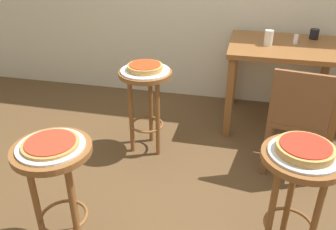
{
  "coord_description": "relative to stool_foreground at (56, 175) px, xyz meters",
  "views": [
    {
      "loc": [
        0.41,
        -2.02,
        1.7
      ],
      "look_at": [
        -0.04,
        -0.07,
        0.63
      ],
      "focal_mm": 38.28,
      "sensor_mm": 36.0,
      "label": 1
    }
  ],
  "objects": [
    {
      "name": "pizza_foreground",
      "position": [
        0.0,
        0.0,
        0.2
      ],
      "size": [
        0.29,
        0.29,
        0.02
      ],
      "color": "#B78442",
      "rests_on": "serving_plate_foreground"
    },
    {
      "name": "stool_leftside",
      "position": [
        0.17,
        1.12,
        0.0
      ],
      "size": [
        0.41,
        0.41,
        0.7
      ],
      "color": "brown",
      "rests_on": "ground_plane"
    },
    {
      "name": "cup_near_edge",
      "position": [
        1.08,
        1.77,
        0.31
      ],
      "size": [
        0.07,
        0.07,
        0.13
      ],
      "primitive_type": "cylinder",
      "color": "silver",
      "rests_on": "dining_table"
    },
    {
      "name": "stool_foreground",
      "position": [
        0.0,
        0.0,
        0.0
      ],
      "size": [
        0.41,
        0.41,
        0.7
      ],
      "color": "brown",
      "rests_on": "ground_plane"
    },
    {
      "name": "dining_table",
      "position": [
        1.24,
        1.83,
        0.13
      ],
      "size": [
        0.97,
        0.78,
        0.77
      ],
      "color": "brown",
      "rests_on": "ground_plane"
    },
    {
      "name": "pizza_leftside",
      "position": [
        0.17,
        1.12,
        0.21
      ],
      "size": [
        0.27,
        0.27,
        0.05
      ],
      "color": "tan",
      "rests_on": "serving_plate_leftside"
    },
    {
      "name": "stool_middle",
      "position": [
        1.24,
        0.22,
        0.0
      ],
      "size": [
        0.41,
        0.41,
        0.7
      ],
      "color": "brown",
      "rests_on": "ground_plane"
    },
    {
      "name": "serving_plate_leftside",
      "position": [
        0.17,
        1.12,
        0.18
      ],
      "size": [
        0.38,
        0.38,
        0.01
      ],
      "primitive_type": "cylinder",
      "color": "silver",
      "rests_on": "stool_leftside"
    },
    {
      "name": "serving_plate_middle",
      "position": [
        1.24,
        0.22,
        0.18
      ],
      "size": [
        0.35,
        0.35,
        0.01
      ],
      "primitive_type": "cylinder",
      "color": "silver",
      "rests_on": "stool_middle"
    },
    {
      "name": "wooden_chair",
      "position": [
        1.32,
        1.07,
        -0.06
      ],
      "size": [
        0.46,
        0.46,
        0.85
      ],
      "color": "brown",
      "rests_on": "ground_plane"
    },
    {
      "name": "ground_plane",
      "position": [
        0.51,
        0.67,
        -0.53
      ],
      "size": [
        6.0,
        6.0,
        0.0
      ],
      "primitive_type": "plane",
      "color": "brown"
    },
    {
      "name": "serving_plate_foreground",
      "position": [
        0.0,
        -0.0,
        0.18
      ],
      "size": [
        0.35,
        0.35,
        0.01
      ],
      "primitive_type": "cylinder",
      "color": "silver",
      "rests_on": "stool_foreground"
    },
    {
      "name": "pizza_middle",
      "position": [
        1.24,
        0.22,
        0.21
      ],
      "size": [
        0.28,
        0.28,
        0.05
      ],
      "color": "tan",
      "rests_on": "serving_plate_middle"
    },
    {
      "name": "cup_far_edge",
      "position": [
        1.49,
        2.06,
        0.29
      ],
      "size": [
        0.08,
        0.08,
        0.09
      ],
      "primitive_type": "cylinder",
      "color": "black",
      "rests_on": "dining_table"
    },
    {
      "name": "condiment_shaker",
      "position": [
        1.32,
        1.87,
        0.29
      ],
      "size": [
        0.04,
        0.04,
        0.08
      ],
      "primitive_type": "cylinder",
      "color": "white",
      "rests_on": "dining_table"
    }
  ]
}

